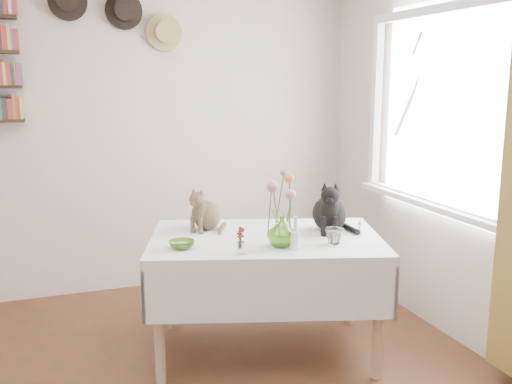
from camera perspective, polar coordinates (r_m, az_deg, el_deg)
name	(u,v)px	position (r m, az deg, el deg)	size (l,w,h in m)	color
room	(164,186)	(2.41, -9.18, 0.57)	(4.08, 4.58, 2.58)	brown
window	(437,125)	(3.96, 17.63, 6.40)	(0.12, 1.52, 1.32)	white
dining_table	(266,265)	(3.55, 0.98, -7.34)	(1.60, 1.27, 0.75)	white
tabby_cat	(207,207)	(3.65, -4.97, -1.52)	(0.19, 0.24, 0.29)	brown
black_cat	(329,205)	(3.62, 7.35, -1.27)	(0.22, 0.28, 0.33)	black
flower_vase	(282,232)	(3.27, 2.61, -3.98)	(0.17, 0.17, 0.17)	#94D150
green_bowl	(182,245)	(3.27, -7.43, -5.23)	(0.14, 0.14, 0.05)	#94D150
drinking_glass	(334,236)	(3.35, 7.83, -4.37)	(0.10, 0.10, 0.10)	white
candlestick	(295,239)	(3.22, 3.95, -4.68)	(0.05, 0.05, 0.19)	white
berry_jar	(241,240)	(3.13, -1.55, -4.86)	(0.04, 0.04, 0.17)	white
porcelain_figurine	(360,229)	(3.59, 10.32, -3.61)	(0.04, 0.04, 0.09)	white
flower_bouquet	(281,187)	(3.23, 2.55, 0.46)	(0.17, 0.12, 0.39)	#4C7233
wall_hats	(120,15)	(4.58, -13.46, 16.86)	(0.98, 0.09, 0.48)	black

